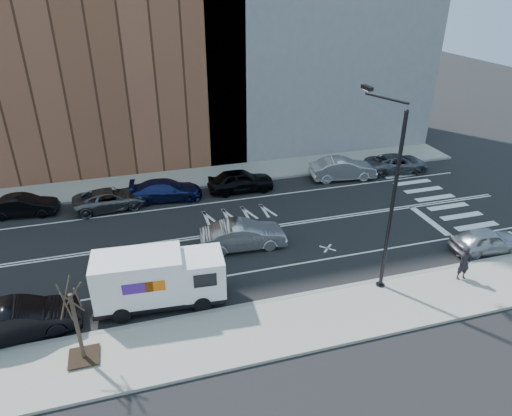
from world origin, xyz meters
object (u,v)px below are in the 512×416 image
fedex_van (158,279)px  pedestrian (465,263)px  far_parked_b (24,206)px  near_parked_front (487,240)px  driving_sedan (243,235)px

fedex_van → pedestrian: fedex_van is taller
far_parked_b → near_parked_front: near_parked_front is taller
near_parked_front → far_parked_b: bearing=69.0°
fedex_van → far_parked_b: size_ratio=1.49×
near_parked_front → pedestrian: bearing=126.7°
pedestrian → driving_sedan: bearing=150.7°
fedex_van → near_parked_front: bearing=2.8°
fedex_van → far_parked_b: 13.83m
fedex_van → pedestrian: 15.11m
driving_sedan → far_parked_b: bearing=61.3°
fedex_van → near_parked_front: 18.09m
fedex_van → far_parked_b: fedex_van is taller
far_parked_b → driving_sedan: bearing=-115.3°
driving_sedan → pedestrian: (9.85, -6.25, 0.27)m
fedex_van → driving_sedan: 6.35m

